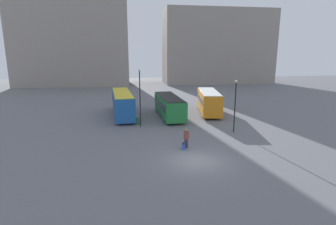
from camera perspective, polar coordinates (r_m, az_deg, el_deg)
The scene contains 11 objects.
ground_plane at distance 21.10m, azimuth 6.16°, elevation -10.40°, with size 160.00×160.00×0.00m, color slate.
building_block_left at distance 79.39m, azimuth -20.25°, elevation 18.60°, with size 29.79×13.33×35.66m.
building_block_right at distance 81.67m, azimuth 10.71°, elevation 13.78°, with size 31.92×11.47×21.07m.
bus_0 at distance 36.51m, azimuth -9.91°, elevation 2.09°, with size 3.41×11.49×3.25m.
bus_1 at distance 35.34m, azimuth 0.22°, elevation 1.54°, with size 2.98×10.00×2.79m.
bus_2 at distance 37.98m, azimuth 8.87°, elevation 2.45°, with size 4.09×9.58×3.18m.
traveler at distance 23.47m, azimuth 3.98°, elevation -5.22°, with size 0.54×0.54×1.79m.
suitcase at distance 23.30m, azimuth 3.35°, elevation -7.46°, with size 0.35×0.46×0.71m.
lamp_post_0 at distance 28.60m, azimuth 14.41°, elevation 2.23°, with size 0.28×0.28×5.62m.
lamp_post_1 at distance 30.00m, azimuth -6.13°, elevation 4.02°, with size 0.28×0.28×6.64m.
trash_bin at distance 31.63m, azimuth -6.72°, elevation -1.87°, with size 0.52×0.52×0.85m.
Camera 1 is at (-4.99, -18.83, 8.11)m, focal length 28.00 mm.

